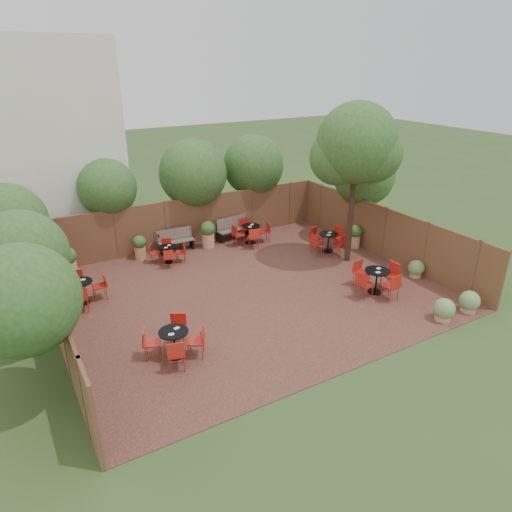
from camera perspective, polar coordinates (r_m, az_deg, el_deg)
ground at (r=15.55m, az=-0.81°, el=-4.42°), size 80.00×80.00×0.00m
courtyard_paving at (r=15.54m, az=-0.81°, el=-4.39°), size 12.00×10.00×0.02m
fence_back at (r=19.32m, az=-8.17°, el=4.23°), size 12.00×0.08×2.00m
fence_left at (r=13.54m, az=-23.67°, el=-6.24°), size 0.08×10.00×2.00m
fence_right at (r=18.58m, az=15.52°, el=2.82°), size 0.08×10.00×2.00m
neighbour_building at (r=20.39m, az=-24.10°, el=12.21°), size 5.00×4.00×8.00m
overhang_foliage at (r=16.82m, az=-9.11°, el=7.57°), size 15.74×10.83×2.80m
courtyard_tree at (r=16.97m, az=12.32°, el=12.87°), size 2.95×2.88×5.91m
park_bench_left at (r=18.90m, az=-9.90°, el=2.01°), size 1.46×0.49×0.90m
park_bench_right at (r=19.88m, az=-2.82°, el=3.50°), size 1.60×0.71×0.96m
bistro_tables at (r=16.12m, az=-1.40°, el=-1.54°), size 11.04×7.65×0.93m
planters at (r=18.07m, az=-8.40°, el=1.48°), size 11.20×3.84×1.12m
low_shrubs at (r=15.80m, az=22.23°, el=-4.43°), size 2.22×3.15×0.69m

